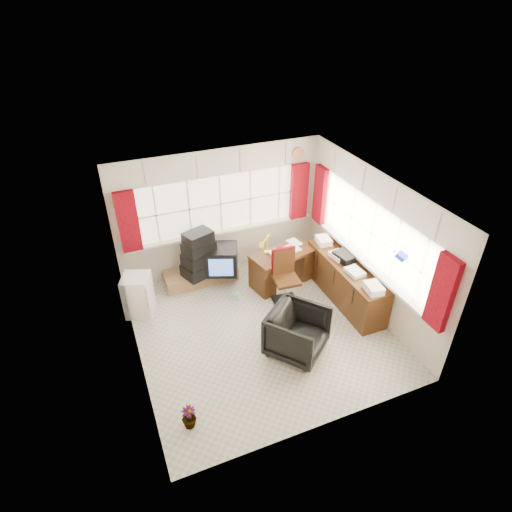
% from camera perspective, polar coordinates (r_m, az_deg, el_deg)
% --- Properties ---
extents(ground, '(4.00, 4.00, 0.00)m').
position_cam_1_polar(ground, '(7.33, 0.70, -9.76)').
color(ground, beige).
rests_on(ground, ground).
extents(room_walls, '(4.00, 4.00, 4.00)m').
position_cam_1_polar(room_walls, '(6.40, 0.79, 0.09)').
color(room_walls, beige).
rests_on(room_walls, ground).
extents(window_back, '(3.70, 0.12, 3.60)m').
position_cam_1_polar(window_back, '(8.25, -4.51, 3.71)').
color(window_back, '#FFF3C9').
rests_on(window_back, room_walls).
extents(window_right, '(0.12, 3.70, 3.60)m').
position_cam_1_polar(window_right, '(7.56, 14.45, -0.37)').
color(window_right, '#FFF3C9').
rests_on(window_right, room_walls).
extents(curtains, '(3.83, 3.83, 1.15)m').
position_cam_1_polar(curtains, '(7.49, 4.57, 4.87)').
color(curtains, maroon).
rests_on(curtains, room_walls).
extents(overhead_cabinets, '(3.98, 3.98, 0.48)m').
position_cam_1_polar(overhead_cabinets, '(7.21, 5.05, 10.70)').
color(overhead_cabinets, silver).
rests_on(overhead_cabinets, room_walls).
extents(desk, '(1.29, 0.84, 0.73)m').
position_cam_1_polar(desk, '(8.15, 3.49, -1.32)').
color(desk, '#532E13').
rests_on(desk, ground).
extents(desk_lamp, '(0.16, 0.15, 0.39)m').
position_cam_1_polar(desk_lamp, '(7.84, 1.47, 2.21)').
color(desk_lamp, '#F7F30A').
rests_on(desk_lamp, desk).
extents(task_chair, '(0.48, 0.50, 1.05)m').
position_cam_1_polar(task_chair, '(7.63, 3.82, -2.45)').
color(task_chair, black).
rests_on(task_chair, ground).
extents(office_chair, '(1.18, 1.18, 0.77)m').
position_cam_1_polar(office_chair, '(6.75, 5.54, -10.11)').
color(office_chair, black).
rests_on(office_chair, ground).
extents(radiator, '(0.44, 0.21, 0.65)m').
position_cam_1_polar(radiator, '(8.10, 1.60, -2.54)').
color(radiator, white).
rests_on(radiator, ground).
extents(credenza, '(0.50, 2.00, 0.85)m').
position_cam_1_polar(credenza, '(7.89, 11.81, -3.30)').
color(credenza, '#532E13').
rests_on(credenza, ground).
extents(file_tray, '(0.35, 0.42, 0.13)m').
position_cam_1_polar(file_tray, '(7.79, 11.76, -0.08)').
color(file_tray, black).
rests_on(file_tray, credenza).
extents(tv_bench, '(1.40, 0.50, 0.25)m').
position_cam_1_polar(tv_bench, '(8.39, -7.35, -2.59)').
color(tv_bench, '#A77E53').
rests_on(tv_bench, ground).
extents(crt_tv, '(0.74, 0.71, 0.53)m').
position_cam_1_polar(crt_tv, '(8.11, -4.59, -0.47)').
color(crt_tv, black).
rests_on(crt_tv, tv_bench).
extents(hifi_stack, '(0.77, 0.63, 0.91)m').
position_cam_1_polar(hifi_stack, '(8.00, -7.54, 0.09)').
color(hifi_stack, black).
rests_on(hifi_stack, tv_bench).
extents(mini_fridge, '(0.59, 0.59, 0.77)m').
position_cam_1_polar(mini_fridge, '(7.70, -15.43, -5.04)').
color(mini_fridge, white).
rests_on(mini_fridge, ground).
extents(spray_bottle_a, '(0.15, 0.15, 0.28)m').
position_cam_1_polar(spray_bottle_a, '(8.23, -8.05, -3.33)').
color(spray_bottle_a, silver).
rests_on(spray_bottle_a, ground).
extents(spray_bottle_b, '(0.12, 0.13, 0.21)m').
position_cam_1_polar(spray_bottle_b, '(7.89, -2.66, -5.15)').
color(spray_bottle_b, '#96E0D4').
rests_on(spray_bottle_b, ground).
extents(flower_vase, '(0.21, 0.21, 0.35)m').
position_cam_1_polar(flower_vase, '(6.04, -8.93, -20.46)').
color(flower_vase, black).
rests_on(flower_vase, ground).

